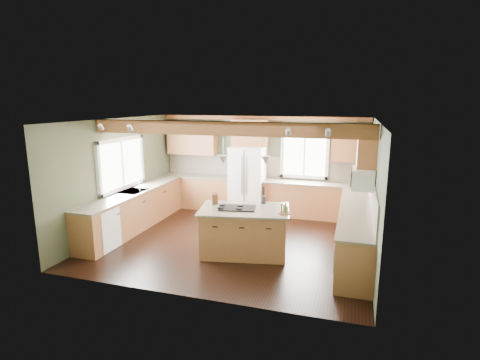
% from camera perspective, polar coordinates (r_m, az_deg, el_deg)
% --- Properties ---
extents(floor, '(5.60, 5.60, 0.00)m').
position_cam_1_polar(floor, '(8.28, -0.88, -9.15)').
color(floor, black).
rests_on(floor, ground).
extents(ceiling, '(5.60, 5.60, 0.00)m').
position_cam_1_polar(ceiling, '(7.73, -0.94, 9.12)').
color(ceiling, silver).
rests_on(ceiling, wall_back).
extents(wall_back, '(5.60, 0.00, 5.60)m').
position_cam_1_polar(wall_back, '(10.27, 3.39, 2.52)').
color(wall_back, '#454F38').
rests_on(wall_back, ground).
extents(wall_left, '(0.00, 5.00, 5.00)m').
position_cam_1_polar(wall_left, '(9.15, -17.85, 0.78)').
color(wall_left, '#454F38').
rests_on(wall_left, ground).
extents(wall_right, '(0.00, 5.00, 5.00)m').
position_cam_1_polar(wall_right, '(7.55, 19.76, -1.64)').
color(wall_right, '#454F38').
rests_on(wall_right, ground).
extents(ceiling_beam, '(5.55, 0.26, 0.26)m').
position_cam_1_polar(ceiling_beam, '(7.18, -2.41, 7.85)').
color(ceiling_beam, brown).
rests_on(ceiling_beam, ceiling).
extents(soffit_trim, '(5.55, 0.20, 0.10)m').
position_cam_1_polar(soffit_trim, '(10.04, 3.34, 9.42)').
color(soffit_trim, brown).
rests_on(soffit_trim, ceiling).
extents(backsplash_back, '(5.58, 0.03, 0.58)m').
position_cam_1_polar(backsplash_back, '(10.27, 3.36, 2.01)').
color(backsplash_back, brown).
rests_on(backsplash_back, wall_back).
extents(backsplash_right, '(0.03, 3.70, 0.58)m').
position_cam_1_polar(backsplash_right, '(7.62, 19.59, -2.21)').
color(backsplash_right, brown).
rests_on(backsplash_right, wall_right).
extents(base_cab_back_left, '(2.02, 0.60, 0.88)m').
position_cam_1_polar(base_cab_back_left, '(10.73, -6.39, -1.82)').
color(base_cab_back_left, brown).
rests_on(base_cab_back_left, floor).
extents(counter_back_left, '(2.06, 0.64, 0.04)m').
position_cam_1_polar(counter_back_left, '(10.63, -6.45, 0.59)').
color(counter_back_left, '#4A4336').
rests_on(counter_back_left, base_cab_back_left).
extents(base_cab_back_right, '(2.62, 0.60, 0.88)m').
position_cam_1_polar(base_cab_back_right, '(9.92, 11.31, -3.12)').
color(base_cab_back_right, brown).
rests_on(base_cab_back_right, floor).
extents(counter_back_right, '(2.66, 0.64, 0.04)m').
position_cam_1_polar(counter_back_right, '(9.81, 11.42, -0.53)').
color(counter_back_right, '#4A4336').
rests_on(counter_back_right, base_cab_back_right).
extents(base_cab_left, '(0.60, 3.70, 0.88)m').
position_cam_1_polar(base_cab_left, '(9.22, -15.79, -4.51)').
color(base_cab_left, brown).
rests_on(base_cab_left, floor).
extents(counter_left, '(0.64, 3.74, 0.04)m').
position_cam_1_polar(counter_left, '(9.10, -15.95, -1.73)').
color(counter_left, '#4A4336').
rests_on(counter_left, base_cab_left).
extents(base_cab_right, '(0.60, 3.70, 0.88)m').
position_cam_1_polar(base_cab_right, '(7.82, 17.09, -7.56)').
color(base_cab_right, brown).
rests_on(base_cab_right, floor).
extents(counter_right, '(0.64, 3.74, 0.04)m').
position_cam_1_polar(counter_right, '(7.69, 17.30, -4.32)').
color(counter_right, '#4A4336').
rests_on(counter_right, base_cab_right).
extents(upper_cab_back_left, '(1.40, 0.35, 0.90)m').
position_cam_1_polar(upper_cab_back_left, '(10.66, -7.31, 6.31)').
color(upper_cab_back_left, brown).
rests_on(upper_cab_back_left, wall_back).
extents(upper_cab_over_fridge, '(0.96, 0.35, 0.70)m').
position_cam_1_polar(upper_cab_over_fridge, '(10.07, 1.54, 7.22)').
color(upper_cab_over_fridge, brown).
rests_on(upper_cab_over_fridge, wall_back).
extents(upper_cab_right, '(0.35, 2.20, 0.90)m').
position_cam_1_polar(upper_cab_right, '(8.32, 18.62, 4.20)').
color(upper_cab_right, brown).
rests_on(upper_cab_right, wall_right).
extents(upper_cab_back_corner, '(0.90, 0.35, 0.90)m').
position_cam_1_polar(upper_cab_back_corner, '(9.73, 16.52, 5.38)').
color(upper_cab_back_corner, brown).
rests_on(upper_cab_back_corner, wall_back).
extents(window_left, '(0.04, 1.60, 1.05)m').
position_cam_1_polar(window_left, '(9.13, -17.67, 2.37)').
color(window_left, white).
rests_on(window_left, wall_left).
extents(window_back, '(1.10, 0.04, 1.00)m').
position_cam_1_polar(window_back, '(10.01, 9.80, 3.56)').
color(window_back, white).
rests_on(window_back, wall_back).
extents(sink, '(0.50, 0.65, 0.03)m').
position_cam_1_polar(sink, '(9.10, -15.96, -1.70)').
color(sink, '#262628').
rests_on(sink, counter_left).
extents(faucet, '(0.02, 0.02, 0.28)m').
position_cam_1_polar(faucet, '(8.98, -15.04, -0.89)').
color(faucet, '#B2B2B7').
rests_on(faucet, sink).
extents(dishwasher, '(0.60, 0.60, 0.84)m').
position_cam_1_polar(dishwasher, '(8.21, -20.63, -6.95)').
color(dishwasher, white).
rests_on(dishwasher, floor).
extents(oven, '(0.60, 0.72, 0.84)m').
position_cam_1_polar(oven, '(6.61, 16.94, -11.31)').
color(oven, white).
rests_on(oven, floor).
extents(microwave, '(0.40, 0.70, 0.38)m').
position_cam_1_polar(microwave, '(7.44, 18.22, 0.25)').
color(microwave, white).
rests_on(microwave, wall_right).
extents(pendant_left, '(0.18, 0.18, 0.16)m').
position_cam_1_polar(pendant_left, '(7.18, -2.56, 3.10)').
color(pendant_left, '#B2B2B7').
rests_on(pendant_left, ceiling).
extents(pendant_right, '(0.18, 0.18, 0.16)m').
position_cam_1_polar(pendant_right, '(7.10, 3.95, 2.99)').
color(pendant_right, '#B2B2B7').
rests_on(pendant_right, ceiling).
extents(refrigerator, '(0.90, 0.74, 1.80)m').
position_cam_1_polar(refrigerator, '(10.06, 1.18, 0.01)').
color(refrigerator, white).
rests_on(refrigerator, floor).
extents(island, '(1.78, 1.28, 0.88)m').
position_cam_1_polar(island, '(7.49, 0.65, -7.90)').
color(island, brown).
rests_on(island, floor).
extents(island_top, '(1.91, 1.41, 0.04)m').
position_cam_1_polar(island_top, '(7.34, 0.66, -4.52)').
color(island_top, '#4A4336').
rests_on(island_top, island).
extents(cooktop, '(0.78, 0.59, 0.02)m').
position_cam_1_polar(cooktop, '(7.35, -0.40, -4.27)').
color(cooktop, black).
rests_on(cooktop, island_top).
extents(knife_block, '(0.15, 0.13, 0.20)m').
position_cam_1_polar(knife_block, '(7.64, -3.85, -2.96)').
color(knife_block, brown).
rests_on(knife_block, island_top).
extents(utensil_crock, '(0.15, 0.15, 0.16)m').
position_cam_1_polar(utensil_crock, '(7.70, 3.56, -3.01)').
color(utensil_crock, '#3F3632').
rests_on(utensil_crock, island_top).
extents(bottle_tray, '(0.25, 0.25, 0.22)m').
position_cam_1_polar(bottle_tray, '(7.05, 6.71, -4.23)').
color(bottle_tray, brown).
rests_on(bottle_tray, island_top).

